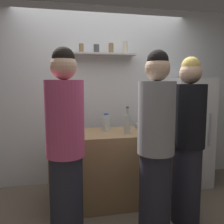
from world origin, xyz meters
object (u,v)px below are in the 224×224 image
Objects in this scene: refrigerator at (187,131)px; wine_bottle_green_glass at (169,122)px; person_pink_top at (66,150)px; wine_bottle_pale_glass at (127,124)px; person_grey_hoodie at (156,148)px; baking_pan at (149,126)px; water_bottle_plastic at (106,123)px; person_blonde at (188,142)px; utensil_holder at (61,130)px.

refrigerator is 4.76× the size of wine_bottle_green_glass.
wine_bottle_green_glass is 1.41m from person_pink_top.
wine_bottle_pale_glass is 0.18× the size of person_grey_hoodie.
water_bottle_plastic is at bearing -174.29° from baking_pan.
person_blonde is (-0.01, -0.49, -0.14)m from wine_bottle_green_glass.
utensil_holder is (-1.83, -0.38, 0.16)m from refrigerator.
wine_bottle_green_glass is 0.83m from person_grey_hoodie.
refrigerator is 0.74m from wine_bottle_green_glass.
utensil_holder is at bearing 170.57° from person_blonde.
water_bottle_plastic is 0.98m from person_pink_top.
person_pink_top is at bearing -154.27° from wine_bottle_green_glass.
person_pink_top is 1.02× the size of person_blonde.
utensil_holder is 0.67× the size of wine_bottle_pale_glass.
utensil_holder is 0.12× the size of person_pink_top.
person_pink_top reaches higher than utensil_holder.
refrigerator is 0.87× the size of person_grey_hoodie.
person_blonde is at bearing -42.77° from wine_bottle_pale_glass.
wine_bottle_green_glass reaches higher than baking_pan.
person_grey_hoodie reaches higher than baking_pan.
person_blonde reaches higher than wine_bottle_pale_glass.
wine_bottle_pale_glass is 0.19× the size of person_blonde.
water_bottle_plastic is at bearing -168.58° from refrigerator.
water_bottle_plastic is at bearing -67.18° from person_grey_hoodie.
water_bottle_plastic is (0.56, 0.12, 0.04)m from utensil_holder.
baking_pan is 1.18m from utensil_holder.
wine_bottle_green_glass is at bearing 1.13° from wine_bottle_pale_glass.
wine_bottle_green_glass is 0.18× the size of person_grey_hoodie.
person_blonde is (1.30, -0.58, -0.07)m from utensil_holder.
water_bottle_plastic is 1.03m from person_blonde.
person_grey_hoodie is (0.30, -0.90, -0.09)m from water_bottle_plastic.
person_blonde reaches higher than wine_bottle_green_glass.
refrigerator is 1.52m from person_grey_hoodie.
wine_bottle_green_glass is at bearing -3.99° from utensil_holder.
water_bottle_plastic is (-0.60, -0.06, 0.07)m from baking_pan.
person_grey_hoodie is (0.08, -0.68, -0.12)m from wine_bottle_pale_glass.
refrigerator reaches higher than baking_pan.
person_grey_hoodie reaches higher than water_bottle_plastic.
person_blonde is at bearing -80.18° from baking_pan.
person_blonde reaches higher than water_bottle_plastic.
wine_bottle_green_glass is 0.18× the size of person_pink_top.
wine_bottle_pale_glass is 0.99× the size of wine_bottle_green_glass.
wine_bottle_pale_glass is 1.45× the size of water_bottle_plastic.
utensil_holder is 0.13× the size of person_blonde.
person_pink_top reaches higher than wine_bottle_green_glass.
water_bottle_plastic reaches higher than baking_pan.
baking_pan is at bearing -103.05° from person_grey_hoodie.
refrigerator is 4.59× the size of baking_pan.
utensil_holder is 0.67× the size of wine_bottle_green_glass.
wine_bottle_green_glass is (0.53, 0.01, 0.00)m from wine_bottle_pale_glass.
person_grey_hoodie is at bearing -129.90° from refrigerator.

